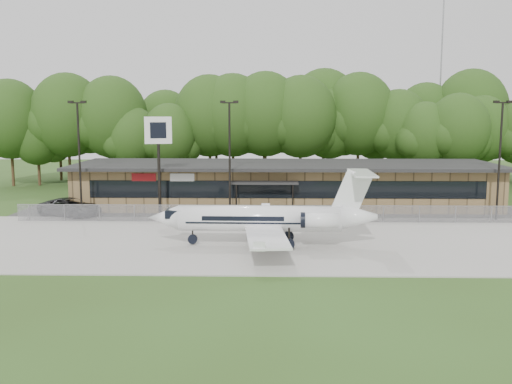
{
  "coord_description": "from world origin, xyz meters",
  "views": [
    {
      "loc": [
        -1.68,
        -32.28,
        9.22
      ],
      "look_at": [
        -2.64,
        12.0,
        3.04
      ],
      "focal_mm": 40.0,
      "sensor_mm": 36.0,
      "label": 1
    }
  ],
  "objects_px": {
    "business_jet": "(268,219)",
    "suv": "(70,207)",
    "terminal": "(285,184)",
    "pole_sign": "(158,141)"
  },
  "relations": [
    {
      "from": "suv",
      "to": "business_jet",
      "type": "bearing_deg",
      "value": -99.46
    },
    {
      "from": "business_jet",
      "to": "suv",
      "type": "xyz_separation_m",
      "value": [
        -17.74,
        11.3,
        -1.1
      ]
    },
    {
      "from": "terminal",
      "to": "pole_sign",
      "type": "xyz_separation_m",
      "value": [
        -11.17,
        -7.14,
        4.61
      ]
    },
    {
      "from": "business_jet",
      "to": "suv",
      "type": "relative_size",
      "value": 2.7
    },
    {
      "from": "terminal",
      "to": "suv",
      "type": "xyz_separation_m",
      "value": [
        -19.41,
        -6.24,
        -1.36
      ]
    },
    {
      "from": "terminal",
      "to": "pole_sign",
      "type": "distance_m",
      "value": 14.04
    },
    {
      "from": "business_jet",
      "to": "pole_sign",
      "type": "xyz_separation_m",
      "value": [
        -9.5,
        10.4,
        4.87
      ]
    },
    {
      "from": "suv",
      "to": "pole_sign",
      "type": "height_order",
      "value": "pole_sign"
    },
    {
      "from": "terminal",
      "to": "pole_sign",
      "type": "bearing_deg",
      "value": -147.4
    },
    {
      "from": "business_jet",
      "to": "pole_sign",
      "type": "distance_m",
      "value": 14.9
    }
  ]
}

